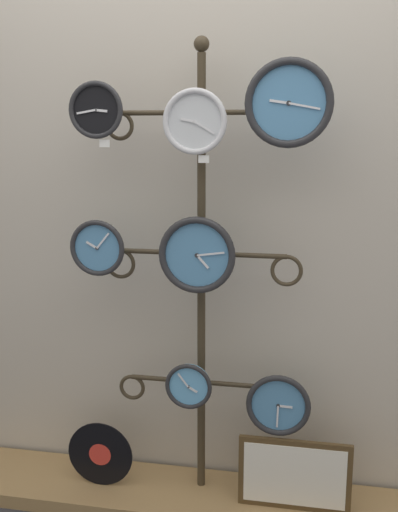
{
  "coord_description": "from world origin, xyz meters",
  "views": [
    {
      "loc": [
        0.43,
        -1.88,
        1.54
      ],
      "look_at": [
        0.0,
        0.36,
        1.08
      ],
      "focal_mm": 42.0,
      "sensor_mm": 36.0,
      "label": 1
    }
  ],
  "objects_px": {
    "clock_top_center": "(195,122)",
    "clock_top_right": "(289,103)",
    "display_stand": "(201,366)",
    "picture_frame": "(294,475)",
    "clock_bottom_right": "(278,405)",
    "vinyl_record": "(100,454)",
    "clock_bottom_center": "(189,386)",
    "clock_middle_left": "(98,248)",
    "clock_top_left": "(96,110)",
    "clock_middle_center": "(197,255)"
  },
  "relations": [
    {
      "from": "clock_top_center",
      "to": "clock_top_right",
      "type": "height_order",
      "value": "clock_top_right"
    },
    {
      "from": "display_stand",
      "to": "picture_frame",
      "type": "height_order",
      "value": "display_stand"
    },
    {
      "from": "clock_bottom_right",
      "to": "vinyl_record",
      "type": "distance_m",
      "value": 0.8
    },
    {
      "from": "clock_top_right",
      "to": "vinyl_record",
      "type": "relative_size",
      "value": 1.1
    },
    {
      "from": "picture_frame",
      "to": "clock_bottom_center",
      "type": "bearing_deg",
      "value": -178.86
    },
    {
      "from": "clock_middle_left",
      "to": "vinyl_record",
      "type": "height_order",
      "value": "clock_middle_left"
    },
    {
      "from": "display_stand",
      "to": "clock_top_center",
      "type": "xyz_separation_m",
      "value": [
        -0.01,
        -0.09,
        0.99
      ]
    },
    {
      "from": "clock_middle_left",
      "to": "clock_bottom_center",
      "type": "bearing_deg",
      "value": -2.37
    },
    {
      "from": "clock_bottom_center",
      "to": "clock_bottom_right",
      "type": "xyz_separation_m",
      "value": [
        0.36,
        0.03,
        -0.06
      ]
    },
    {
      "from": "clock_top_right",
      "to": "clock_bottom_center",
      "type": "distance_m",
      "value": 1.15
    },
    {
      "from": "display_stand",
      "to": "vinyl_record",
      "type": "height_order",
      "value": "display_stand"
    },
    {
      "from": "picture_frame",
      "to": "clock_middle_left",
      "type": "bearing_deg",
      "value": 179.51
    },
    {
      "from": "picture_frame",
      "to": "clock_top_left",
      "type": "bearing_deg",
      "value": -179.29
    },
    {
      "from": "vinyl_record",
      "to": "clock_bottom_center",
      "type": "bearing_deg",
      "value": -3.13
    },
    {
      "from": "clock_top_center",
      "to": "clock_middle_center",
      "type": "bearing_deg",
      "value": -1.73
    },
    {
      "from": "clock_top_right",
      "to": "clock_bottom_right",
      "type": "distance_m",
      "value": 1.16
    },
    {
      "from": "clock_top_left",
      "to": "vinyl_record",
      "type": "bearing_deg",
      "value": 152.22
    },
    {
      "from": "clock_top_left",
      "to": "clock_bottom_center",
      "type": "height_order",
      "value": "clock_top_left"
    },
    {
      "from": "clock_top_right",
      "to": "clock_middle_center",
      "type": "distance_m",
      "value": 0.65
    },
    {
      "from": "clock_bottom_center",
      "to": "vinyl_record",
      "type": "xyz_separation_m",
      "value": [
        -0.39,
        0.02,
        -0.35
      ]
    },
    {
      "from": "clock_middle_left",
      "to": "clock_bottom_right",
      "type": "height_order",
      "value": "clock_middle_left"
    },
    {
      "from": "vinyl_record",
      "to": "clock_top_right",
      "type": "bearing_deg",
      "value": -0.95
    },
    {
      "from": "clock_middle_left",
      "to": "clock_bottom_right",
      "type": "relative_size",
      "value": 0.88
    },
    {
      "from": "clock_middle_left",
      "to": "picture_frame",
      "type": "xyz_separation_m",
      "value": [
        0.8,
        -0.01,
        -0.89
      ]
    },
    {
      "from": "clock_top_left",
      "to": "picture_frame",
      "type": "height_order",
      "value": "clock_top_left"
    },
    {
      "from": "display_stand",
      "to": "clock_top_center",
      "type": "relative_size",
      "value": 7.88
    },
    {
      "from": "clock_top_left",
      "to": "picture_frame",
      "type": "xyz_separation_m",
      "value": [
        0.78,
        0.01,
        -1.42
      ]
    },
    {
      "from": "display_stand",
      "to": "clock_top_left",
      "type": "height_order",
      "value": "display_stand"
    },
    {
      "from": "clock_top_center",
      "to": "picture_frame",
      "type": "bearing_deg",
      "value": -1.43
    },
    {
      "from": "display_stand",
      "to": "clock_middle_left",
      "type": "distance_m",
      "value": 0.65
    },
    {
      "from": "picture_frame",
      "to": "display_stand",
      "type": "bearing_deg",
      "value": 166.06
    },
    {
      "from": "vinyl_record",
      "to": "picture_frame",
      "type": "distance_m",
      "value": 0.82
    },
    {
      "from": "clock_middle_left",
      "to": "clock_top_left",
      "type": "bearing_deg",
      "value": -39.93
    },
    {
      "from": "clock_top_center",
      "to": "picture_frame",
      "type": "relative_size",
      "value": 0.54
    },
    {
      "from": "clock_top_left",
      "to": "picture_frame",
      "type": "distance_m",
      "value": 1.62
    },
    {
      "from": "clock_top_left",
      "to": "clock_top_right",
      "type": "height_order",
      "value": "clock_top_right"
    },
    {
      "from": "display_stand",
      "to": "clock_bottom_right",
      "type": "height_order",
      "value": "display_stand"
    },
    {
      "from": "clock_middle_left",
      "to": "clock_top_center",
      "type": "bearing_deg",
      "value": 0.48
    },
    {
      "from": "clock_bottom_right",
      "to": "clock_bottom_center",
      "type": "bearing_deg",
      "value": -175.49
    },
    {
      "from": "clock_middle_center",
      "to": "vinyl_record",
      "type": "bearing_deg",
      "value": 179.58
    },
    {
      "from": "clock_bottom_center",
      "to": "clock_bottom_right",
      "type": "height_order",
      "value": "clock_bottom_center"
    },
    {
      "from": "clock_top_right",
      "to": "picture_frame",
      "type": "distance_m",
      "value": 1.44
    },
    {
      "from": "clock_bottom_center",
      "to": "clock_middle_center",
      "type": "bearing_deg",
      "value": 29.83
    },
    {
      "from": "display_stand",
      "to": "clock_bottom_center",
      "type": "bearing_deg",
      "value": -105.91
    },
    {
      "from": "clock_middle_left",
      "to": "clock_bottom_right",
      "type": "distance_m",
      "value": 0.95
    },
    {
      "from": "clock_top_right",
      "to": "clock_middle_left",
      "type": "relative_size",
      "value": 1.4
    },
    {
      "from": "clock_top_center",
      "to": "vinyl_record",
      "type": "distance_m",
      "value": 1.44
    },
    {
      "from": "vinyl_record",
      "to": "picture_frame",
      "type": "bearing_deg",
      "value": -0.9
    },
    {
      "from": "display_stand",
      "to": "clock_bottom_right",
      "type": "relative_size",
      "value": 7.44
    },
    {
      "from": "clock_top_left",
      "to": "clock_top_center",
      "type": "relative_size",
      "value": 0.88
    }
  ]
}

